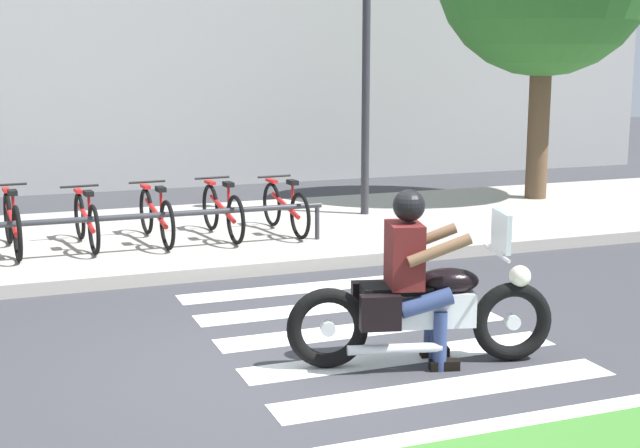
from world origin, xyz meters
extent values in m
plane|color=#38383D|center=(0.00, 0.00, 0.00)|extent=(48.00, 48.00, 0.00)
cube|color=#A8A399|center=(0.00, 5.28, 0.07)|extent=(24.00, 4.40, 0.15)
cube|color=white|center=(1.04, -1.60, 0.00)|extent=(2.80, 0.40, 0.01)
cube|color=white|center=(1.04, -0.80, 0.00)|extent=(2.80, 0.40, 0.01)
cube|color=white|center=(1.04, 0.00, 0.00)|extent=(2.80, 0.40, 0.01)
cube|color=white|center=(1.04, 0.80, 0.00)|extent=(2.80, 0.40, 0.01)
cube|color=white|center=(1.04, 1.60, 0.00)|extent=(2.80, 0.40, 0.01)
cube|color=white|center=(1.04, 2.40, 0.00)|extent=(2.80, 0.40, 0.01)
torus|color=black|center=(1.85, -0.40, 0.33)|extent=(0.68, 0.28, 0.67)
cylinder|color=silver|center=(1.85, -0.40, 0.33)|extent=(0.14, 0.13, 0.12)
torus|color=black|center=(0.35, -0.03, 0.33)|extent=(0.68, 0.28, 0.67)
cylinder|color=silver|center=(0.35, -0.03, 0.33)|extent=(0.14, 0.13, 0.12)
cube|color=silver|center=(1.10, -0.21, 0.47)|extent=(0.89, 0.48, 0.28)
ellipsoid|color=black|center=(1.31, -0.27, 0.69)|extent=(0.57, 0.40, 0.22)
cube|color=black|center=(0.90, -0.16, 0.62)|extent=(0.61, 0.41, 0.10)
cube|color=black|center=(0.78, 0.09, 0.51)|extent=(0.34, 0.19, 0.28)
cube|color=black|center=(0.68, -0.34, 0.51)|extent=(0.34, 0.19, 0.28)
cylinder|color=silver|center=(1.70, -0.36, 0.92)|extent=(0.18, 0.61, 0.03)
sphere|color=white|center=(1.90, -0.41, 0.72)|extent=(0.18, 0.18, 0.18)
cube|color=silver|center=(1.73, -0.37, 1.10)|extent=(0.14, 0.40, 0.32)
cylinder|color=silver|center=(0.81, -0.33, 0.20)|extent=(0.76, 0.26, 0.08)
cube|color=#591919|center=(0.96, -0.18, 0.92)|extent=(0.35, 0.45, 0.52)
sphere|color=black|center=(0.98, -0.19, 1.32)|extent=(0.26, 0.26, 0.26)
cylinder|color=brown|center=(1.23, -0.02, 1.00)|extent=(0.53, 0.21, 0.26)
cylinder|color=brown|center=(1.12, -0.45, 1.00)|extent=(0.53, 0.21, 0.26)
cylinder|color=navy|center=(1.14, -0.06, 0.56)|extent=(0.46, 0.24, 0.24)
cylinder|color=navy|center=(1.26, -0.09, 0.24)|extent=(0.11, 0.11, 0.48)
cube|color=black|center=(1.29, -0.10, 0.04)|extent=(0.26, 0.16, 0.08)
cylinder|color=navy|center=(1.06, -0.37, 0.56)|extent=(0.46, 0.24, 0.24)
cylinder|color=navy|center=(1.18, -0.40, 0.24)|extent=(0.11, 0.11, 0.48)
cube|color=black|center=(1.22, -0.41, 0.04)|extent=(0.26, 0.16, 0.08)
torus|color=black|center=(-1.93, 5.25, 0.49)|extent=(0.10, 0.66, 0.66)
torus|color=black|center=(-1.86, 4.16, 0.49)|extent=(0.10, 0.66, 0.66)
cylinder|color=red|center=(-1.89, 4.71, 0.55)|extent=(0.12, 0.97, 0.26)
cylinder|color=red|center=(-1.88, 4.44, 0.72)|extent=(0.04, 0.04, 0.40)
cube|color=black|center=(-1.88, 4.44, 0.93)|extent=(0.11, 0.21, 0.06)
cylinder|color=black|center=(-1.92, 5.14, 0.93)|extent=(0.48, 0.06, 0.03)
cube|color=red|center=(-1.93, 5.25, 0.84)|extent=(0.10, 0.28, 0.04)
torus|color=black|center=(-1.06, 5.20, 0.46)|extent=(0.09, 0.61, 0.61)
torus|color=black|center=(-0.99, 4.21, 0.46)|extent=(0.09, 0.61, 0.61)
cylinder|color=red|center=(-1.02, 4.71, 0.52)|extent=(0.12, 0.89, 0.25)
cylinder|color=red|center=(-1.01, 4.46, 0.68)|extent=(0.04, 0.04, 0.37)
cube|color=black|center=(-1.01, 4.46, 0.87)|extent=(0.11, 0.21, 0.06)
cylinder|color=black|center=(-1.05, 5.11, 0.87)|extent=(0.48, 0.06, 0.03)
cube|color=red|center=(-1.06, 5.20, 0.79)|extent=(0.10, 0.28, 0.04)
torus|color=black|center=(-0.19, 5.25, 0.47)|extent=(0.09, 0.62, 0.62)
torus|color=black|center=(-0.12, 4.17, 0.47)|extent=(0.09, 0.62, 0.62)
cylinder|color=red|center=(-0.15, 4.71, 0.53)|extent=(0.12, 0.97, 0.26)
cylinder|color=red|center=(-0.14, 4.44, 0.69)|extent=(0.04, 0.04, 0.38)
cube|color=black|center=(-0.14, 4.44, 0.88)|extent=(0.11, 0.21, 0.06)
cylinder|color=black|center=(-0.18, 5.14, 0.88)|extent=(0.48, 0.06, 0.03)
cube|color=red|center=(-0.19, 5.25, 0.80)|extent=(0.10, 0.28, 0.04)
torus|color=black|center=(0.68, 5.23, 0.47)|extent=(0.09, 0.63, 0.63)
torus|color=black|center=(0.75, 4.19, 0.47)|extent=(0.09, 0.63, 0.63)
cylinder|color=red|center=(0.72, 4.71, 0.54)|extent=(0.12, 0.93, 0.25)
cylinder|color=red|center=(0.73, 4.45, 0.70)|extent=(0.04, 0.04, 0.39)
cube|color=black|center=(0.73, 4.45, 0.89)|extent=(0.11, 0.21, 0.06)
cylinder|color=black|center=(0.69, 5.12, 0.89)|extent=(0.48, 0.06, 0.03)
cube|color=red|center=(0.68, 5.23, 0.81)|extent=(0.10, 0.28, 0.04)
torus|color=black|center=(1.55, 5.21, 0.46)|extent=(0.09, 0.62, 0.61)
torus|color=black|center=(1.62, 4.21, 0.46)|extent=(0.09, 0.62, 0.61)
cylinder|color=red|center=(1.59, 4.71, 0.53)|extent=(0.12, 0.90, 0.25)
cylinder|color=red|center=(1.60, 4.46, 0.68)|extent=(0.04, 0.04, 0.38)
cube|color=black|center=(1.60, 4.46, 0.87)|extent=(0.11, 0.21, 0.06)
cylinder|color=black|center=(1.56, 5.11, 0.87)|extent=(0.48, 0.06, 0.03)
cube|color=red|center=(1.55, 5.21, 0.80)|extent=(0.10, 0.28, 0.04)
cylinder|color=#333338|center=(-0.59, 4.16, 0.60)|extent=(4.95, 0.07, 0.07)
cylinder|color=#333338|center=(1.84, 4.16, 0.38)|extent=(0.06, 0.06, 0.45)
cylinder|color=#2D2D33|center=(3.18, 5.68, 1.98)|extent=(0.12, 0.12, 3.97)
cylinder|color=brown|center=(6.50, 6.08, 1.35)|extent=(0.36, 0.36, 2.70)
camera|label=1|loc=(-2.13, -6.39, 2.48)|focal=49.52mm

